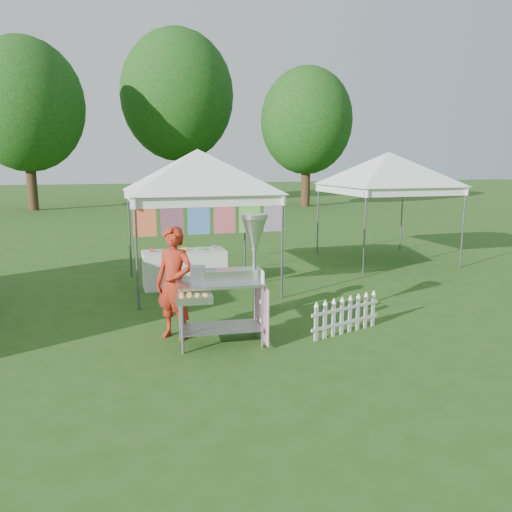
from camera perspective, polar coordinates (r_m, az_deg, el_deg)
name	(u,v)px	position (r m, az deg, el deg)	size (l,w,h in m)	color
ground	(240,339)	(7.92, -1.83, -9.46)	(120.00, 120.00, 0.00)	#244F16
canopy_main	(197,150)	(10.86, -6.71, 11.98)	(4.24, 4.24, 3.45)	#59595E
canopy_right	(389,152)	(14.25, 14.95, 11.39)	(4.24, 4.24, 3.45)	#59595E
tree_left	(25,105)	(31.62, -24.86, 15.36)	(6.40, 6.40, 9.53)	#342313
tree_mid	(177,96)	(35.81, -8.98, 17.62)	(7.60, 7.60, 11.52)	#342313
tree_right	(307,121)	(31.61, 5.81, 15.08)	(5.60, 5.60, 8.42)	#342313
donut_cart	(234,269)	(7.42, -2.56, -1.53)	(1.48, 0.92, 1.97)	gray
vendor	(175,283)	(7.82, -9.30, -3.10)	(0.64, 0.42, 1.76)	#9D2413
picket_fence	(346,316)	(8.21, 10.23, -6.78)	(1.38, 0.46, 0.56)	silver
display_table	(185,269)	(11.16, -8.17, -1.43)	(1.80, 0.70, 0.81)	white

